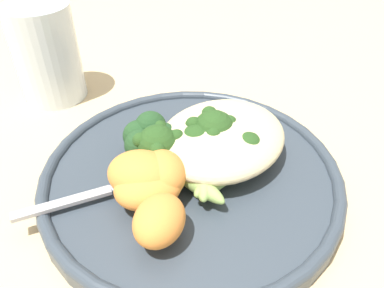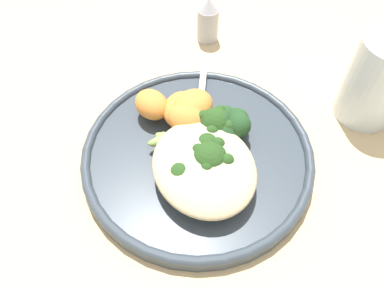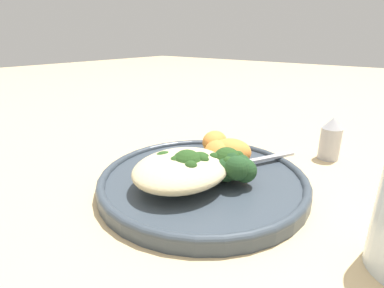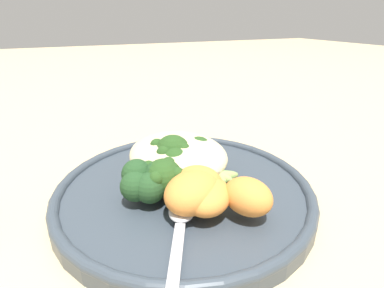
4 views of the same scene
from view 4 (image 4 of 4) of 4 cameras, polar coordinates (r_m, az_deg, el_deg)
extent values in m
plane|color=#D6B784|center=(0.35, -1.48, -10.36)|extent=(4.00, 4.00, 0.00)
cylinder|color=#38424C|center=(0.35, -1.86, -9.08)|extent=(0.29, 0.29, 0.02)
torus|color=#38424C|center=(0.34, -1.88, -7.96)|extent=(0.29, 0.29, 0.01)
ellipsoid|color=beige|center=(0.36, -2.69, -1.95)|extent=(0.14, 0.12, 0.03)
ellipsoid|color=#8EB25B|center=(0.35, 3.40, -4.43)|extent=(0.07, 0.02, 0.02)
sphere|color=#284C1E|center=(0.37, 1.27, -1.14)|extent=(0.03, 0.03, 0.03)
sphere|color=#284C1E|center=(0.37, 3.24, -0.60)|extent=(0.01, 0.01, 0.01)
sphere|color=#284C1E|center=(0.38, 1.95, 0.44)|extent=(0.01, 0.01, 0.01)
sphere|color=#284C1E|center=(0.38, -0.64, -0.01)|extent=(0.01, 0.01, 0.01)
sphere|color=#284C1E|center=(0.36, 0.57, -1.10)|extent=(0.01, 0.01, 0.01)
ellipsoid|color=#8EB25B|center=(0.34, 1.47, -5.16)|extent=(0.08, 0.06, 0.02)
sphere|color=#284C1E|center=(0.36, -4.20, -1.78)|extent=(0.04, 0.04, 0.04)
sphere|color=#284C1E|center=(0.35, -1.67, -1.07)|extent=(0.02, 0.02, 0.02)
sphere|color=#284C1E|center=(0.37, -3.12, 0.35)|extent=(0.02, 0.02, 0.02)
sphere|color=#284C1E|center=(0.36, -6.70, -0.26)|extent=(0.02, 0.02, 0.02)
sphere|color=#284C1E|center=(0.34, -5.44, -1.75)|extent=(0.02, 0.02, 0.02)
ellipsoid|color=#8EB25B|center=(0.33, 1.98, -5.76)|extent=(0.06, 0.06, 0.02)
sphere|color=#284C1E|center=(0.34, -3.31, -3.70)|extent=(0.04, 0.04, 0.04)
sphere|color=#284C1E|center=(0.33, -1.11, -3.12)|extent=(0.01, 0.01, 0.01)
sphere|color=#284C1E|center=(0.35, -2.39, -1.79)|extent=(0.01, 0.01, 0.01)
sphere|color=#284C1E|center=(0.34, -5.48, -2.37)|extent=(0.01, 0.01, 0.01)
sphere|color=#284C1E|center=(0.33, -4.33, -3.75)|extent=(0.01, 0.01, 0.01)
ellipsoid|color=#8EB25B|center=(0.32, 1.99, -6.94)|extent=(0.03, 0.09, 0.02)
sphere|color=#284C1E|center=(0.31, -5.47, -6.40)|extent=(0.04, 0.04, 0.04)
sphere|color=#284C1E|center=(0.30, -2.85, -5.79)|extent=(0.02, 0.02, 0.02)
sphere|color=#284C1E|center=(0.32, -4.30, -4.02)|extent=(0.02, 0.02, 0.02)
sphere|color=#284C1E|center=(0.31, -8.09, -4.75)|extent=(0.02, 0.02, 0.02)
sphere|color=#284C1E|center=(0.29, -6.85, -6.60)|extent=(0.02, 0.02, 0.02)
ellipsoid|color=orange|center=(0.29, 10.60, -9.78)|extent=(0.06, 0.05, 0.03)
ellipsoid|color=orange|center=(0.30, 1.59, -7.45)|extent=(0.06, 0.06, 0.04)
ellipsoid|color=orange|center=(0.29, 0.12, -9.17)|extent=(0.07, 0.08, 0.04)
ellipsoid|color=orange|center=(0.29, 2.41, -9.83)|extent=(0.07, 0.07, 0.03)
sphere|color=#234723|center=(0.30, -7.95, -8.25)|extent=(0.03, 0.03, 0.03)
sphere|color=#234723|center=(0.31, -6.30, -5.99)|extent=(0.03, 0.03, 0.03)
sphere|color=#234723|center=(0.32, -7.86, -5.97)|extent=(0.03, 0.03, 0.03)
sphere|color=#234723|center=(0.32, -10.57, -5.48)|extent=(0.03, 0.03, 0.03)
sphere|color=#234723|center=(0.31, -10.66, -7.88)|extent=(0.03, 0.03, 0.03)
cube|color=#B7B7BC|center=(0.24, -3.09, -21.25)|extent=(0.08, 0.05, 0.00)
ellipsoid|color=#B7B7BC|center=(0.29, -1.95, -12.63)|extent=(0.04, 0.04, 0.01)
camera|label=1|loc=(0.30, 58.79, 26.61)|focal=35.00mm
camera|label=2|loc=(0.59, -1.76, 42.73)|focal=35.00mm
camera|label=3|loc=(0.58, -37.62, 19.54)|focal=28.00mm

